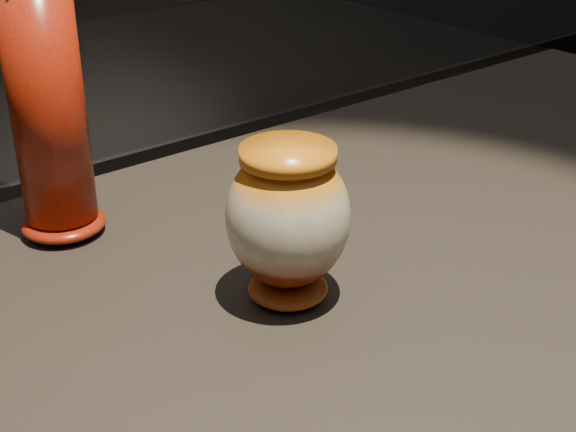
# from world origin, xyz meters

# --- Properties ---
(display_plinth) EXTENTS (2.00, 0.80, 0.90)m
(display_plinth) POSITION_xyz_m (0.00, 0.00, 0.63)
(display_plinth) COLOR black
(display_plinth) RESTS_ON ground
(main_vase) EXTENTS (0.17, 0.17, 0.18)m
(main_vase) POSITION_xyz_m (-0.13, -0.04, 1.00)
(main_vase) COLOR #691E09
(main_vase) RESTS_ON display_plinth
(tall_vase) EXTENTS (0.13, 0.13, 0.34)m
(tall_vase) POSITION_xyz_m (-0.25, 0.26, 1.06)
(tall_vase) COLOR #B31C0B
(tall_vase) RESTS_ON display_plinth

